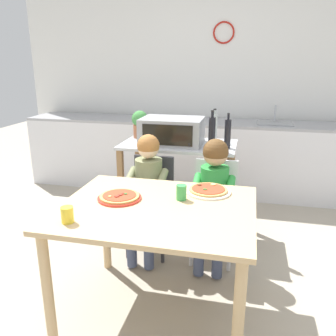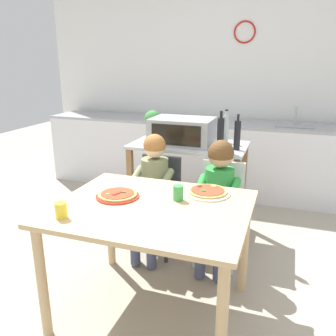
{
  "view_description": "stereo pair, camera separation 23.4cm",
  "coord_description": "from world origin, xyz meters",
  "px_view_note": "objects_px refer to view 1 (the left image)",
  "views": [
    {
      "loc": [
        0.51,
        -1.88,
        1.59
      ],
      "look_at": [
        0.0,
        0.3,
        0.9
      ],
      "focal_mm": 37.55,
      "sensor_mm": 36.0,
      "label": 1
    },
    {
      "loc": [
        0.74,
        -1.82,
        1.59
      ],
      "look_at": [
        0.0,
        0.3,
        0.9
      ],
      "focal_mm": 37.55,
      "sensor_mm": 36.0,
      "label": 2
    }
  ],
  "objects_px": {
    "child_in_olive_shirt": "(147,183)",
    "drinking_cup_green": "(181,192)",
    "toaster_oven": "(172,131)",
    "pizza_plate_white": "(208,190)",
    "bottle_brown_beer": "(214,127)",
    "bottle_dark_olive_oil": "(212,133)",
    "child_in_green_shirt": "(214,187)",
    "dining_chair_left": "(151,198)",
    "drinking_cup_yellow": "(67,215)",
    "potted_herb_plant": "(140,123)",
    "bottle_tall_green_wine": "(228,133)",
    "pizza_plate_red_rimmed": "(120,197)",
    "dining_table": "(157,222)",
    "dining_chair_right": "(214,203)",
    "kitchen_island_cart": "(178,173)"
  },
  "relations": [
    {
      "from": "child_in_green_shirt",
      "to": "drinking_cup_green",
      "type": "relative_size",
      "value": 10.46
    },
    {
      "from": "toaster_oven",
      "to": "drinking_cup_yellow",
      "type": "xyz_separation_m",
      "value": [
        -0.24,
        -1.5,
        -0.18
      ]
    },
    {
      "from": "bottle_tall_green_wine",
      "to": "child_in_green_shirt",
      "type": "distance_m",
      "value": 0.56
    },
    {
      "from": "dining_chair_left",
      "to": "child_in_green_shirt",
      "type": "distance_m",
      "value": 0.57
    },
    {
      "from": "potted_herb_plant",
      "to": "dining_chair_right",
      "type": "distance_m",
      "value": 1.12
    },
    {
      "from": "pizza_plate_white",
      "to": "drinking_cup_yellow",
      "type": "xyz_separation_m",
      "value": [
        -0.69,
        -0.63,
        0.03
      ]
    },
    {
      "from": "pizza_plate_red_rimmed",
      "to": "dining_table",
      "type": "bearing_deg",
      "value": -12.28
    },
    {
      "from": "bottle_brown_beer",
      "to": "child_in_green_shirt",
      "type": "distance_m",
      "value": 0.78
    },
    {
      "from": "dining_table",
      "to": "drinking_cup_green",
      "type": "bearing_deg",
      "value": 47.36
    },
    {
      "from": "dining_chair_right",
      "to": "child_in_green_shirt",
      "type": "bearing_deg",
      "value": -90.0
    },
    {
      "from": "toaster_oven",
      "to": "pizza_plate_white",
      "type": "xyz_separation_m",
      "value": [
        0.44,
        -0.87,
        -0.22
      ]
    },
    {
      "from": "toaster_oven",
      "to": "potted_herb_plant",
      "type": "height_order",
      "value": "potted_herb_plant"
    },
    {
      "from": "kitchen_island_cart",
      "to": "dining_chair_left",
      "type": "relative_size",
      "value": 1.28
    },
    {
      "from": "dining_chair_right",
      "to": "drinking_cup_yellow",
      "type": "distance_m",
      "value": 1.34
    },
    {
      "from": "bottle_tall_green_wine",
      "to": "child_in_olive_shirt",
      "type": "bearing_deg",
      "value": -142.08
    },
    {
      "from": "child_in_green_shirt",
      "to": "bottle_dark_olive_oil",
      "type": "bearing_deg",
      "value": 100.47
    },
    {
      "from": "drinking_cup_yellow",
      "to": "dining_chair_left",
      "type": "bearing_deg",
      "value": 82.08
    },
    {
      "from": "dining_chair_left",
      "to": "bottle_brown_beer",
      "type": "bearing_deg",
      "value": 52.12
    },
    {
      "from": "dining_chair_left",
      "to": "pizza_plate_white",
      "type": "relative_size",
      "value": 2.71
    },
    {
      "from": "dining_chair_left",
      "to": "drinking_cup_green",
      "type": "height_order",
      "value": "drinking_cup_green"
    },
    {
      "from": "bottle_brown_beer",
      "to": "drinking_cup_green",
      "type": "xyz_separation_m",
      "value": [
        -0.07,
        -1.22,
        -0.19
      ]
    },
    {
      "from": "pizza_plate_red_rimmed",
      "to": "drinking_cup_green",
      "type": "distance_m",
      "value": 0.39
    },
    {
      "from": "dining_chair_left",
      "to": "dining_chair_right",
      "type": "height_order",
      "value": "same"
    },
    {
      "from": "dining_chair_right",
      "to": "child_in_olive_shirt",
      "type": "relative_size",
      "value": 0.8
    },
    {
      "from": "bottle_dark_olive_oil",
      "to": "bottle_tall_green_wine",
      "type": "distance_m",
      "value": 0.16
    },
    {
      "from": "dining_chair_left",
      "to": "drinking_cup_yellow",
      "type": "xyz_separation_m",
      "value": [
        -0.15,
        -1.1,
        0.32
      ]
    },
    {
      "from": "potted_herb_plant",
      "to": "pizza_plate_red_rimmed",
      "type": "relative_size",
      "value": 0.95
    },
    {
      "from": "dining_chair_right",
      "to": "drinking_cup_yellow",
      "type": "xyz_separation_m",
      "value": [
        -0.69,
        -1.1,
        0.32
      ]
    },
    {
      "from": "child_in_green_shirt",
      "to": "child_in_olive_shirt",
      "type": "bearing_deg",
      "value": -179.23
    },
    {
      "from": "toaster_oven",
      "to": "bottle_brown_beer",
      "type": "distance_m",
      "value": 0.4
    },
    {
      "from": "child_in_olive_shirt",
      "to": "drinking_cup_yellow",
      "type": "relative_size",
      "value": 11.33
    },
    {
      "from": "drinking_cup_yellow",
      "to": "drinking_cup_green",
      "type": "bearing_deg",
      "value": 40.64
    },
    {
      "from": "toaster_oven",
      "to": "potted_herb_plant",
      "type": "distance_m",
      "value": 0.4
    },
    {
      "from": "bottle_brown_beer",
      "to": "drinking_cup_green",
      "type": "height_order",
      "value": "bottle_brown_beer"
    },
    {
      "from": "dining_chair_left",
      "to": "drinking_cup_yellow",
      "type": "height_order",
      "value": "drinking_cup_yellow"
    },
    {
      "from": "pizza_plate_white",
      "to": "dining_table",
      "type": "bearing_deg",
      "value": -132.22
    },
    {
      "from": "bottle_dark_olive_oil",
      "to": "bottle_tall_green_wine",
      "type": "height_order",
      "value": "bottle_dark_olive_oil"
    },
    {
      "from": "kitchen_island_cart",
      "to": "pizza_plate_red_rimmed",
      "type": "bearing_deg",
      "value": -97.44
    },
    {
      "from": "child_in_green_shirt",
      "to": "pizza_plate_white",
      "type": "bearing_deg",
      "value": -90.02
    },
    {
      "from": "kitchen_island_cart",
      "to": "bottle_dark_olive_oil",
      "type": "distance_m",
      "value": 0.56
    },
    {
      "from": "child_in_olive_shirt",
      "to": "drinking_cup_green",
      "type": "relative_size",
      "value": 10.56
    },
    {
      "from": "child_in_olive_shirt",
      "to": "drinking_cup_green",
      "type": "distance_m",
      "value": 0.66
    },
    {
      "from": "bottle_tall_green_wine",
      "to": "pizza_plate_red_rimmed",
      "type": "bearing_deg",
      "value": -119.26
    },
    {
      "from": "potted_herb_plant",
      "to": "drinking_cup_yellow",
      "type": "distance_m",
      "value": 1.69
    },
    {
      "from": "dining_chair_right",
      "to": "pizza_plate_white",
      "type": "height_order",
      "value": "dining_chair_right"
    },
    {
      "from": "drinking_cup_yellow",
      "to": "bottle_dark_olive_oil",
      "type": "bearing_deg",
      "value": 65.31
    },
    {
      "from": "bottle_brown_beer",
      "to": "bottle_dark_olive_oil",
      "type": "distance_m",
      "value": 0.33
    },
    {
      "from": "dining_table",
      "to": "child_in_olive_shirt",
      "type": "relative_size",
      "value": 1.15
    },
    {
      "from": "dining_chair_right",
      "to": "child_in_green_shirt",
      "type": "height_order",
      "value": "child_in_green_shirt"
    },
    {
      "from": "drinking_cup_green",
      "to": "potted_herb_plant",
      "type": "bearing_deg",
      "value": 118.27
    }
  ]
}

